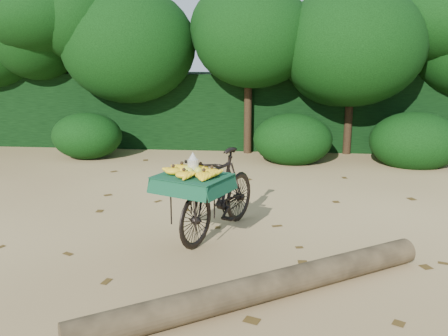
# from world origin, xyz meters

# --- Properties ---
(ground) EXTENTS (80.00, 80.00, 0.00)m
(ground) POSITION_xyz_m (0.00, 0.00, 0.00)
(ground) COLOR tan
(ground) RESTS_ON ground
(vendor_bicycle) EXTENTS (1.31, 1.92, 1.09)m
(vendor_bicycle) POSITION_xyz_m (0.40, 0.01, 0.56)
(vendor_bicycle) COLOR black
(vendor_bicycle) RESTS_ON ground
(fallen_log) EXTENTS (3.21, 2.24, 0.26)m
(fallen_log) POSITION_xyz_m (1.03, -1.62, 0.13)
(fallen_log) COLOR brown
(fallen_log) RESTS_ON ground
(hedge_backdrop) EXTENTS (26.00, 1.80, 1.80)m
(hedge_backdrop) POSITION_xyz_m (0.00, 6.30, 0.90)
(hedge_backdrop) COLOR black
(hedge_backdrop) RESTS_ON ground
(tree_row) EXTENTS (14.50, 2.00, 4.00)m
(tree_row) POSITION_xyz_m (-0.65, 5.50, 2.00)
(tree_row) COLOR black
(tree_row) RESTS_ON ground
(bush_clumps) EXTENTS (8.80, 1.70, 0.90)m
(bush_clumps) POSITION_xyz_m (0.50, 4.30, 0.45)
(bush_clumps) COLOR black
(bush_clumps) RESTS_ON ground
(leaf_litter) EXTENTS (7.00, 7.30, 0.01)m
(leaf_litter) POSITION_xyz_m (0.00, 0.65, 0.01)
(leaf_litter) COLOR #453112
(leaf_litter) RESTS_ON ground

